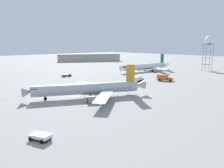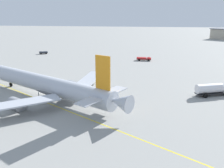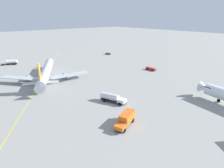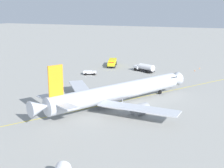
% 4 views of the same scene
% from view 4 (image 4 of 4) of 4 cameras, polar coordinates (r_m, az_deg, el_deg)
% --- Properties ---
extents(ground_plane, '(600.00, 600.00, 0.00)m').
position_cam_4_polar(ground_plane, '(75.02, 4.58, -3.47)').
color(ground_plane, gray).
extents(airliner_main, '(40.32, 33.40, 11.62)m').
position_cam_4_polar(airliner_main, '(72.47, 0.94, -1.63)').
color(airliner_main, '#B2B7C1').
rests_on(airliner_main, ground_plane).
extents(fire_tender_truck, '(10.59, 5.79, 2.50)m').
position_cam_4_polar(fire_tender_truck, '(121.52, 0.04, 3.97)').
color(fire_tender_truck, '#232326').
rests_on(fire_tender_truck, ground_plane).
extents(fuel_tanker_truck, '(5.99, 8.76, 2.87)m').
position_cam_4_polar(fuel_tanker_truck, '(111.22, 5.94, 3.00)').
color(fuel_tanker_truck, '#232326').
rests_on(fuel_tanker_truck, ground_plane).
extents(pushback_tug_truck, '(3.85, 4.86, 1.30)m').
position_cam_4_polar(pushback_tug_truck, '(106.46, -4.08, 2.14)').
color(pushback_tug_truck, '#232326').
rests_on(pushback_tug_truck, ground_plane).
extents(taxiway_centreline, '(113.50, 68.92, 0.01)m').
position_cam_4_polar(taxiway_centreline, '(77.46, 2.85, -2.88)').
color(taxiway_centreline, yellow).
rests_on(taxiway_centreline, ground_plane).
extents(safety_cone_near, '(0.36, 0.36, 0.55)m').
position_cam_4_polar(safety_cone_near, '(115.98, 14.82, 2.41)').
color(safety_cone_near, orange).
rests_on(safety_cone_near, ground_plane).
extents(safety_cone_mid, '(0.36, 0.36, 0.55)m').
position_cam_4_polar(safety_cone_mid, '(120.49, 15.64, 2.77)').
color(safety_cone_mid, orange).
rests_on(safety_cone_mid, ground_plane).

